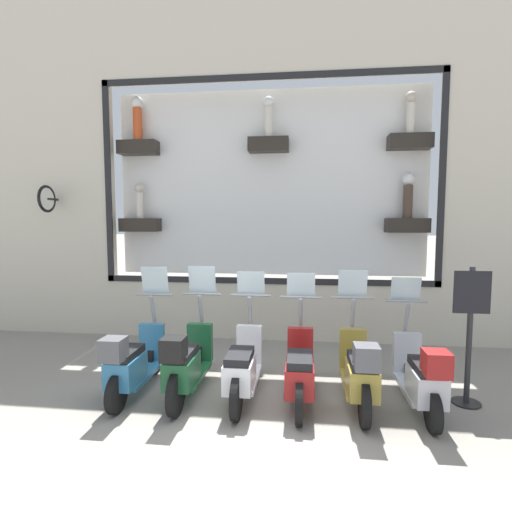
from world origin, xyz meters
The scene contains 9 objects.
ground_plane centered at (0.00, 0.00, 0.00)m, with size 120.00×120.00×0.00m, color gray.
building_facade centered at (3.60, 0.00, 3.57)m, with size 1.19×36.00×7.07m.
scooter_silver_0 centered at (0.62, -2.20, 0.46)m, with size 1.79×0.61×1.59m.
scooter_olive_1 centered at (0.64, -1.44, 0.49)m, with size 1.81×0.60×1.69m.
scooter_red_2 centered at (0.69, -0.69, 0.44)m, with size 1.80×0.60×1.63m.
scooter_white_3 centered at (0.69, 0.07, 0.44)m, with size 1.81×0.61×1.64m.
scooter_green_4 centered at (0.64, 0.83, 0.49)m, with size 1.81×0.60×1.71m.
scooter_teal_5 centered at (0.63, 1.58, 0.47)m, with size 1.80×0.60×1.70m.
shop_sign_post centered at (0.91, -2.87, 0.99)m, with size 0.36×0.45×1.82m.
Camera 1 is at (-4.43, -0.71, 2.41)m, focal length 28.00 mm.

